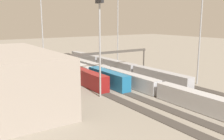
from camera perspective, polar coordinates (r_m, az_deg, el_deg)
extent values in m
plane|color=gray|center=(83.01, 1.34, -2.06)|extent=(400.00, 400.00, 0.00)
cube|color=#3D3833|center=(90.60, 7.82, -1.00)|extent=(140.00, 2.80, 0.12)
cube|color=#3D3833|center=(87.42, 5.36, -1.39)|extent=(140.00, 2.80, 0.12)
cube|color=#3D3833|center=(84.42, 2.73, -1.80)|extent=(140.00, 2.80, 0.12)
cube|color=#4C443D|center=(81.62, -0.10, -2.25)|extent=(140.00, 2.80, 0.12)
cube|color=#3D3833|center=(79.03, -3.12, -2.71)|extent=(140.00, 2.80, 0.12)
cube|color=#3D3833|center=(76.68, -6.33, -3.20)|extent=(140.00, 2.80, 0.12)
cube|color=maroon|center=(73.66, -5.33, -1.97)|extent=(18.00, 3.00, 4.40)
cube|color=#B7BABF|center=(92.98, -11.74, 0.42)|extent=(23.00, 3.00, 3.80)
cube|color=#1E6B9E|center=(92.95, -11.74, 0.53)|extent=(22.40, 3.06, 0.36)
cube|color=#B7BABF|center=(115.49, -16.30, 2.27)|extent=(23.00, 3.00, 3.80)
cube|color=#1E6B9E|center=(115.55, -16.29, 2.07)|extent=(22.40, 3.06, 0.36)
cube|color=#A8AAB2|center=(78.44, 10.83, -1.53)|extent=(23.00, 3.00, 3.80)
cube|color=#A8AAB2|center=(96.76, 0.75, 1.07)|extent=(23.00, 3.00, 3.80)
cube|color=#A8AAB2|center=(117.23, -5.99, 2.79)|extent=(23.00, 3.00, 3.80)
cube|color=#B7BABF|center=(57.20, 19.19, -6.75)|extent=(23.00, 3.00, 3.80)
cube|color=#B7BABF|center=(73.61, 4.05, -2.20)|extent=(23.00, 3.00, 3.80)
cube|color=#B7BABF|center=(93.46, -5.08, 0.66)|extent=(23.00, 3.00, 3.80)
cube|color=#B7BABF|center=(114.99, -10.92, 2.48)|extent=(23.00, 3.00, 3.80)
cube|color=#B7BABF|center=(137.42, -14.89, 3.70)|extent=(23.00, 3.00, 3.80)
cube|color=#1E6B9E|center=(73.78, -0.87, -1.90)|extent=(18.00, 3.00, 4.40)
cube|color=silver|center=(92.42, -8.21, 0.47)|extent=(23.00, 3.00, 3.80)
cube|color=#285193|center=(92.45, -8.21, 0.38)|extent=(22.40, 3.06, 0.36)
cube|color=silver|center=(114.44, -13.49, 2.33)|extent=(23.00, 3.00, 3.80)
cube|color=#285193|center=(114.48, -13.48, 2.21)|extent=(22.40, 3.06, 0.36)
cylinder|color=#9EA0A5|center=(106.98, 1.31, 9.25)|extent=(0.44, 0.44, 30.82)
cylinder|color=#9EA0A5|center=(99.21, -15.40, 8.17)|extent=(0.44, 0.44, 28.95)
cylinder|color=#9EA0A5|center=(79.03, 19.24, 7.83)|extent=(0.44, 0.44, 30.49)
cylinder|color=#9EA0A5|center=(61.80, -2.73, 4.14)|extent=(0.44, 0.44, 22.91)
cube|color=#262628|center=(61.50, -2.84, 15.36)|extent=(2.80, 0.70, 1.20)
cylinder|color=#4C4742|center=(94.33, 7.15, 1.94)|extent=(0.50, 0.50, 8.00)
cylinder|color=#4C4742|center=(78.60, -9.17, 0.03)|extent=(0.50, 0.50, 8.00)
cube|color=#4C4742|center=(84.92, -0.27, 4.00)|extent=(0.70, 30.00, 0.80)
cube|color=#9E9389|center=(61.93, -23.64, -1.78)|extent=(37.45, 20.69, 12.25)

